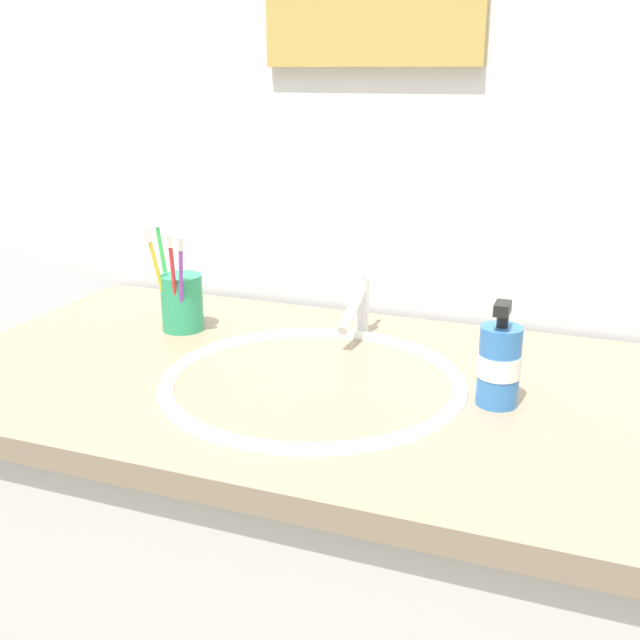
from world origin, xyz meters
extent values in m
cube|color=silver|center=(0.00, 0.37, 1.20)|extent=(2.35, 0.04, 2.40)
cube|color=silver|center=(0.00, 0.00, 0.43)|extent=(1.10, 0.63, 0.86)
cube|color=gray|center=(0.00, 0.00, 0.87)|extent=(1.15, 0.67, 0.04)
ellipsoid|color=white|center=(0.03, -0.03, 0.84)|extent=(0.40, 0.40, 0.11)
torus|color=white|center=(0.03, -0.03, 0.89)|extent=(0.46, 0.46, 0.02)
cylinder|color=#595B60|center=(0.03, -0.03, 0.78)|extent=(0.03, 0.03, 0.01)
cylinder|color=silver|center=(0.03, 0.21, 0.94)|extent=(0.02, 0.02, 0.10)
cylinder|color=silver|center=(0.03, 0.16, 0.96)|extent=(0.02, 0.11, 0.06)
cylinder|color=silver|center=(0.03, 0.23, 1.00)|extent=(0.01, 0.05, 0.01)
cylinder|color=#2D9966|center=(-0.28, 0.12, 0.94)|extent=(0.07, 0.07, 0.10)
cylinder|color=purple|center=(-0.26, 0.09, 0.98)|extent=(0.04, 0.04, 0.17)
cube|color=white|center=(-0.24, 0.07, 1.06)|extent=(0.02, 0.02, 0.03)
cylinder|color=red|center=(-0.27, 0.08, 0.98)|extent=(0.02, 0.04, 0.17)
cube|color=white|center=(-0.26, 0.07, 1.07)|extent=(0.01, 0.02, 0.03)
cylinder|color=yellow|center=(-0.30, 0.09, 0.99)|extent=(0.02, 0.04, 0.18)
cube|color=white|center=(-0.31, 0.08, 1.07)|extent=(0.01, 0.02, 0.03)
cylinder|color=green|center=(-0.31, 0.13, 0.99)|extent=(0.04, 0.02, 0.19)
cube|color=white|center=(-0.33, 0.14, 1.09)|extent=(0.02, 0.01, 0.03)
cylinder|color=#3372BF|center=(0.30, -0.01, 0.95)|extent=(0.06, 0.06, 0.11)
cylinder|color=black|center=(0.30, -0.01, 1.02)|extent=(0.02, 0.02, 0.02)
cube|color=black|center=(0.30, -0.02, 1.04)|extent=(0.02, 0.04, 0.02)
cylinder|color=white|center=(0.30, -0.01, 0.95)|extent=(0.06, 0.06, 0.03)
camera|label=1|loc=(0.42, -1.00, 1.34)|focal=42.47mm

